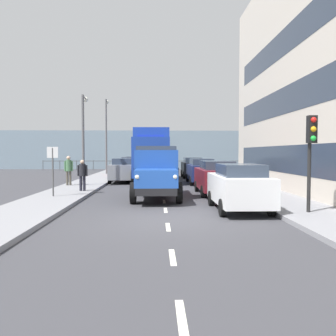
% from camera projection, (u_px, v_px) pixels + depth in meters
% --- Properties ---
extents(ground_plane, '(80.00, 80.00, 0.00)m').
position_uv_depth(ground_plane, '(162.00, 188.00, 20.88)').
color(ground_plane, '#38383D').
extents(sidewalk_left, '(2.56, 42.39, 0.15)m').
position_uv_depth(sidewalk_left, '(242.00, 186.00, 21.04)').
color(sidewalk_left, gray).
rests_on(sidewalk_left, ground_plane).
extents(sidewalk_right, '(2.56, 42.39, 0.15)m').
position_uv_depth(sidewalk_right, '(81.00, 187.00, 20.72)').
color(sidewalk_right, gray).
rests_on(sidewalk_right, ground_plane).
extents(road_centreline_markings, '(0.12, 38.22, 0.01)m').
position_uv_depth(road_centreline_markings, '(162.00, 188.00, 20.37)').
color(road_centreline_markings, silver).
rests_on(road_centreline_markings, ground_plane).
extents(sea_horizon, '(80.00, 0.80, 5.00)m').
position_uv_depth(sea_horizon, '(159.00, 150.00, 44.92)').
color(sea_horizon, gray).
rests_on(sea_horizon, ground_plane).
extents(seawall_railing, '(28.08, 0.08, 1.20)m').
position_uv_depth(seawall_railing, '(160.00, 163.00, 41.40)').
color(seawall_railing, '#4C5156').
rests_on(seawall_railing, ground_plane).
extents(truck_vintage_blue, '(2.17, 5.64, 2.43)m').
position_uv_depth(truck_vintage_blue, '(156.00, 174.00, 15.58)').
color(truck_vintage_blue, black).
rests_on(truck_vintage_blue, ground_plane).
extents(lorry_cargo_blue, '(2.58, 8.20, 3.87)m').
position_uv_depth(lorry_cargo_blue, '(152.00, 153.00, 25.19)').
color(lorry_cargo_blue, '#193899').
rests_on(lorry_cargo_blue, ground_plane).
extents(car_white_kerbside_near, '(1.83, 3.84, 1.72)m').
position_uv_depth(car_white_kerbside_near, '(239.00, 186.00, 12.55)').
color(car_white_kerbside_near, white).
rests_on(car_white_kerbside_near, ground_plane).
extents(car_maroon_kerbside_1, '(1.85, 4.21, 1.72)m').
position_uv_depth(car_maroon_kerbside_1, '(216.00, 177.00, 17.37)').
color(car_maroon_kerbside_1, maroon).
rests_on(car_maroon_kerbside_1, ground_plane).
extents(car_navy_kerbside_2, '(1.78, 4.54, 1.72)m').
position_uv_depth(car_navy_kerbside_2, '(201.00, 171.00, 23.41)').
color(car_navy_kerbside_2, navy).
rests_on(car_navy_kerbside_2, ground_plane).
extents(car_black_kerbside_3, '(1.78, 3.99, 1.72)m').
position_uv_depth(car_black_kerbside_3, '(192.00, 167.00, 29.06)').
color(car_black_kerbside_3, black).
rests_on(car_black_kerbside_3, ground_plane).
extents(car_grey_oppositeside_0, '(1.88, 4.11, 1.72)m').
position_uv_depth(car_grey_oppositeside_0, '(124.00, 170.00, 24.55)').
color(car_grey_oppositeside_0, slate).
rests_on(car_grey_oppositeside_0, ground_plane).
extents(car_red_oppositeside_1, '(1.80, 3.94, 1.72)m').
position_uv_depth(car_red_oppositeside_1, '(130.00, 167.00, 30.46)').
color(car_red_oppositeside_1, '#B21E1E').
rests_on(car_red_oppositeside_1, ground_plane).
extents(car_teal_oppositeside_2, '(1.93, 4.08, 1.72)m').
position_uv_depth(car_teal_oppositeside_2, '(134.00, 165.00, 35.43)').
color(car_teal_oppositeside_2, '#1E6670').
rests_on(car_teal_oppositeside_2, ground_plane).
extents(pedestrian_strolling, '(0.53, 0.34, 1.61)m').
position_uv_depth(pedestrian_strolling, '(82.00, 173.00, 17.72)').
color(pedestrian_strolling, black).
rests_on(pedestrian_strolling, sidewalk_right).
extents(pedestrian_near_railing, '(0.53, 0.34, 1.78)m').
position_uv_depth(pedestrian_near_railing, '(69.00, 168.00, 20.75)').
color(pedestrian_near_railing, '#4C473D').
rests_on(pedestrian_near_railing, sidewalk_right).
extents(traffic_light_near, '(0.28, 0.41, 3.20)m').
position_uv_depth(traffic_light_near, '(311.00, 142.00, 11.23)').
color(traffic_light_near, black).
rests_on(traffic_light_near, sidewalk_left).
extents(lamp_post_promenade, '(0.32, 1.14, 5.52)m').
position_uv_depth(lamp_post_promenade, '(84.00, 130.00, 21.04)').
color(lamp_post_promenade, '#59595B').
rests_on(lamp_post_promenade, sidewalk_right).
extents(lamp_post_far, '(0.32, 1.14, 6.98)m').
position_uv_depth(lamp_post_far, '(106.00, 130.00, 32.11)').
color(lamp_post_far, '#59595B').
rests_on(lamp_post_far, sidewalk_right).
extents(street_sign, '(0.50, 0.07, 2.25)m').
position_uv_depth(street_sign, '(53.00, 163.00, 15.52)').
color(street_sign, '#4C4C4C').
rests_on(street_sign, sidewalk_right).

